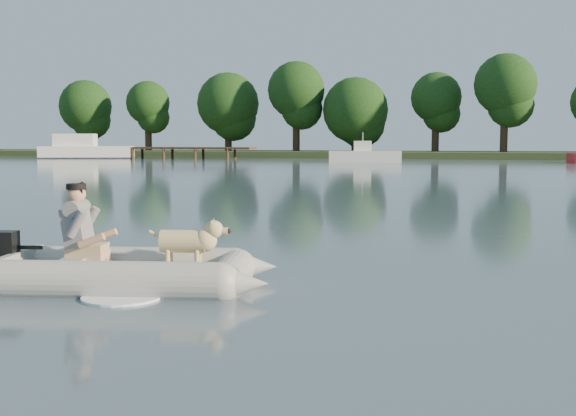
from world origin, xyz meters
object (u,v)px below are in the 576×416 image
(motorboat, at_px, (366,148))
(cabin_cruiser, at_px, (87,146))
(dock, at_px, (158,153))
(dinghy, at_px, (132,240))
(man, at_px, (79,224))
(dog, at_px, (183,245))

(motorboat, bearing_deg, cabin_cruiser, 162.68)
(dock, distance_m, motorboat, 20.42)
(dinghy, distance_m, motorboat, 46.60)
(man, relative_size, motorboat, 0.17)
(dinghy, distance_m, dog, 0.58)
(dock, relative_size, cabin_cruiser, 2.12)
(dinghy, height_order, cabin_cruiser, cabin_cruiser)
(dinghy, xyz_separation_m, cabin_cruiser, (-31.64, 50.38, 0.59))
(dog, height_order, motorboat, motorboat)
(dinghy, bearing_deg, man, 175.76)
(man, height_order, motorboat, motorboat)
(dock, bearing_deg, dog, -63.38)
(dog, relative_size, motorboat, 0.15)
(dock, height_order, man, man)
(dinghy, relative_size, dog, 5.15)
(dock, relative_size, man, 18.76)
(cabin_cruiser, height_order, motorboat, cabin_cruiser)
(man, bearing_deg, dinghy, -4.24)
(cabin_cruiser, relative_size, motorboat, 1.54)
(dinghy, distance_m, man, 0.65)
(dinghy, xyz_separation_m, dog, (0.55, 0.17, -0.06))
(dock, xyz_separation_m, man, (24.60, -51.68, 0.17))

